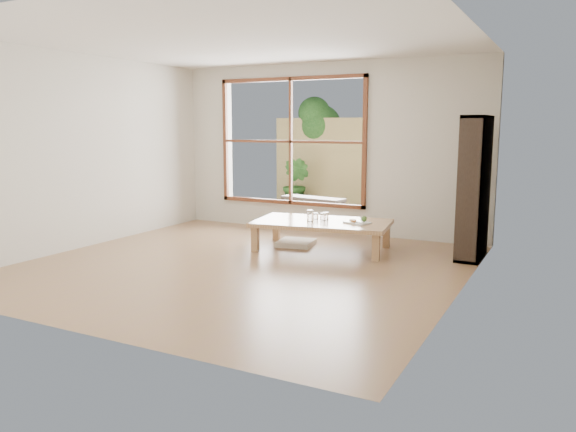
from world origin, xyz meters
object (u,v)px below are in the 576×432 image
Objects in this scene: low_table at (322,224)px; bookshelf at (474,188)px; food_tray at (358,222)px; garden_bench at (313,200)px.

bookshelf is at bearing 4.63° from low_table.
bookshelf is 1.50m from food_tray.
food_tray is 0.30× the size of garden_bench.
garden_bench is (-1.14, 2.19, -0.01)m from low_table.
bookshelf is at bearing 36.03° from food_tray.
low_table is 1.08× the size of bookshelf.
food_tray is at bearing -2.63° from low_table.
food_tray is (-1.37, -0.38, -0.47)m from bookshelf.
low_table is 1.99m from bookshelf.
bookshelf reaches higher than food_tray.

